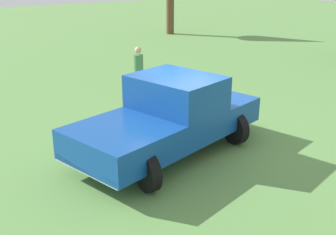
{
  "coord_description": "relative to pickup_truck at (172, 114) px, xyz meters",
  "views": [
    {
      "loc": [
        -7.83,
        5.67,
        4.18
      ],
      "look_at": [
        -0.31,
        0.84,
        0.9
      ],
      "focal_mm": 44.41,
      "sensor_mm": 36.0,
      "label": 1
    }
  ],
  "objects": [
    {
      "name": "person_bystander",
      "position": [
        4.32,
        -1.51,
        0.01
      ],
      "size": [
        0.41,
        0.41,
        1.69
      ],
      "rotation": [
        0.0,
        0.0,
        1.94
      ],
      "color": "black",
      "rests_on": "ground_plane"
    },
    {
      "name": "traffic_cone",
      "position": [
        2.56,
        -3.05,
        -0.67
      ],
      "size": [
        0.32,
        0.32,
        0.55
      ],
      "primitive_type": "cone",
      "color": "orange",
      "rests_on": "ground_plane"
    },
    {
      "name": "pickup_truck",
      "position": [
        0.0,
        0.0,
        0.0
      ],
      "size": [
        3.25,
        5.2,
        1.82
      ],
      "rotation": [
        0.0,
        0.0,
        1.84
      ],
      "color": "black",
      "rests_on": "ground_plane"
    },
    {
      "name": "ground_plane",
      "position": [
        0.28,
        -0.72,
        -0.95
      ],
      "size": [
        80.0,
        80.0,
        0.0
      ],
      "primitive_type": "plane",
      "color": "#5B8C47"
    }
  ]
}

